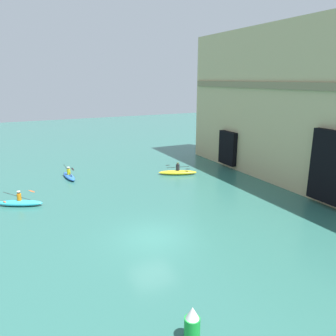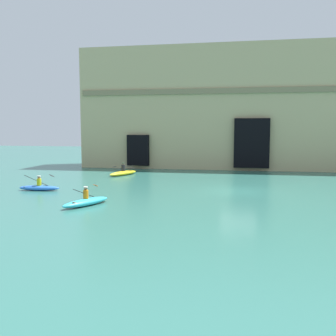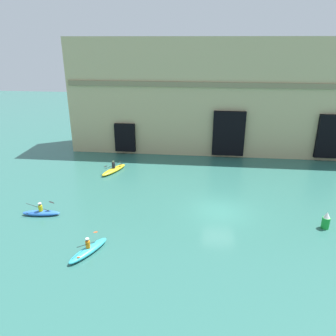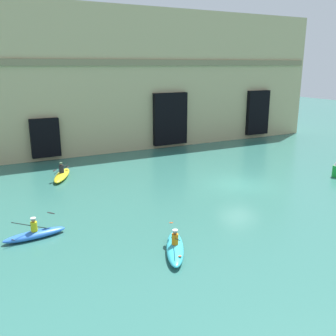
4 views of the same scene
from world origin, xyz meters
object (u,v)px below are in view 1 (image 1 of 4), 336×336
object	(u,v)px
kayak_yellow	(178,172)
marker_buoy	(192,324)
kayak_cyan	(20,203)
kayak_blue	(69,176)

from	to	relation	value
kayak_yellow	marker_buoy	bearing A→B (deg)	-92.35
kayak_cyan	kayak_blue	world-z (taller)	kayak_blue
kayak_yellow	kayak_blue	distance (m)	9.98
kayak_cyan	kayak_blue	distance (m)	6.84
kayak_blue	kayak_yellow	bearing A→B (deg)	65.38
kayak_yellow	marker_buoy	world-z (taller)	marker_buoy
kayak_cyan	kayak_blue	xyz separation A→B (m)	(-5.29, 4.33, -0.01)
kayak_yellow	kayak_blue	xyz separation A→B (m)	(-3.28, -9.42, -0.01)
kayak_yellow	marker_buoy	xyz separation A→B (m)	(18.13, -8.98, 0.36)
kayak_yellow	kayak_blue	size ratio (longest dim) A/B	1.22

